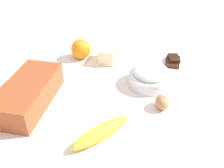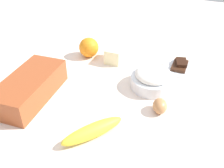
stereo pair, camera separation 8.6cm
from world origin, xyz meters
The scene contains 8 objects.
ground_plane centered at (0.00, 0.00, -0.01)m, with size 2.40×2.40×0.02m, color beige.
loaf_pan centered at (-0.11, 0.25, 0.04)m, with size 0.28×0.14×0.08m.
flour_bowl centered at (0.09, -0.12, 0.03)m, with size 0.15×0.15×0.08m.
banana centered at (-0.20, -0.02, 0.02)m, with size 0.19×0.04×0.04m, color yellow.
orange_fruit centered at (0.22, 0.19, 0.04)m, with size 0.08×0.08×0.08m, color orange.
butter_block centered at (0.22, 0.07, 0.03)m, with size 0.09×0.06×0.06m, color #F4EDB2.
egg_near_butter centered at (-0.04, -0.17, 0.02)m, with size 0.05×0.05×0.06m, color #B97D4C.
chocolate_plate centered at (0.24, -0.19, 0.01)m, with size 0.13×0.13×0.03m.
Camera 2 is at (-0.66, -0.25, 0.54)m, focal length 40.82 mm.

